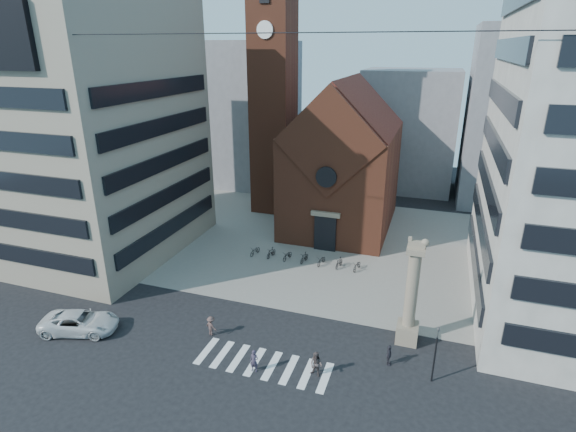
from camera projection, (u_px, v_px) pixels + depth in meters
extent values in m
plane|color=black|center=(271.00, 338.00, 34.88)|extent=(120.00, 120.00, 0.00)
cube|color=gray|center=(329.00, 243.00, 51.70)|extent=(46.00, 30.00, 0.05)
cube|color=brown|center=(342.00, 179.00, 54.89)|extent=(12.00, 16.00, 12.00)
cube|color=#5F2B1E|center=(345.00, 129.00, 53.11)|extent=(12.00, 15.40, 12.00)
cube|color=brown|center=(328.00, 143.00, 45.71)|extent=(11.76, 0.50, 11.76)
cylinder|color=black|center=(326.00, 177.00, 46.56)|extent=(2.20, 0.30, 2.20)
cube|color=black|center=(325.00, 234.00, 49.09)|extent=(2.40, 0.30, 4.00)
cube|color=gray|center=(326.00, 214.00, 48.23)|extent=(3.20, 0.40, 0.50)
cube|color=brown|center=(273.00, 98.00, 57.33)|extent=(5.00, 5.00, 30.00)
cylinder|color=white|center=(265.00, 30.00, 52.18)|extent=(2.00, 0.20, 2.00)
cube|color=gray|center=(86.00, 131.00, 46.28)|extent=(18.00, 20.00, 26.00)
cube|color=gray|center=(242.00, 114.00, 72.37)|extent=(16.00, 14.00, 22.00)
cube|color=gray|center=(408.00, 130.00, 69.74)|extent=(14.00, 12.00, 18.00)
cube|color=gray|center=(529.00, 118.00, 61.24)|extent=(16.00, 14.00, 24.00)
cube|color=gray|center=(407.00, 333.00, 34.28)|extent=(1.60, 1.60, 1.50)
cylinder|color=gray|center=(412.00, 290.00, 32.95)|extent=(0.90, 0.90, 6.00)
cube|color=gray|center=(416.00, 250.00, 31.81)|extent=(1.30, 1.30, 0.40)
cube|color=gray|center=(417.00, 245.00, 31.67)|extent=(1.20, 0.50, 0.55)
sphere|color=gray|center=(425.00, 243.00, 31.41)|extent=(0.56, 0.56, 0.56)
cube|color=gray|center=(410.00, 239.00, 31.67)|extent=(0.25, 0.15, 0.35)
cylinder|color=black|center=(434.00, 360.00, 29.79)|extent=(0.12, 0.12, 3.50)
imported|color=black|center=(438.00, 333.00, 29.02)|extent=(0.13, 0.16, 0.80)
imported|color=silver|center=(80.00, 322.00, 35.43)|extent=(6.45, 4.32, 1.65)
imported|color=#362E40|center=(254.00, 361.00, 31.04)|extent=(0.63, 0.42, 1.68)
imported|color=#504140|center=(316.00, 364.00, 30.58)|extent=(1.06, 0.92, 1.87)
imported|color=#2B2931|center=(389.00, 355.00, 31.71)|extent=(0.49, 0.98, 1.61)
imported|color=#513A36|center=(211.00, 326.00, 35.00)|extent=(1.18, 0.91, 1.62)
imported|color=black|center=(255.00, 251.00, 48.51)|extent=(0.96, 1.88, 0.94)
imported|color=black|center=(271.00, 253.00, 47.94)|extent=(0.81, 1.81, 1.05)
imported|color=black|center=(288.00, 255.00, 47.41)|extent=(0.96, 1.88, 0.94)
imported|color=black|center=(304.00, 257.00, 46.84)|extent=(0.81, 1.81, 1.05)
imported|color=black|center=(321.00, 260.00, 46.30)|extent=(0.96, 1.88, 0.94)
imported|color=black|center=(339.00, 263.00, 45.73)|extent=(0.81, 1.81, 1.05)
imported|color=black|center=(357.00, 266.00, 45.20)|extent=(0.96, 1.88, 0.94)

